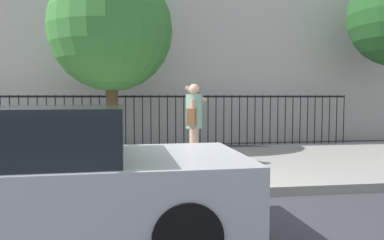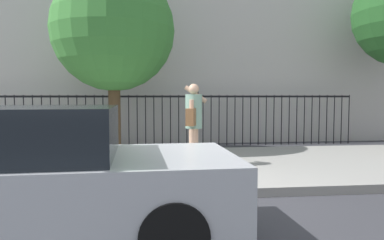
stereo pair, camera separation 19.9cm
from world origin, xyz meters
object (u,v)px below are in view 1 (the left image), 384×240
Objects in this scene: street_bench at (35,136)px; street_tree_near at (111,30)px; pedestrian_on_phone at (194,118)px; parked_hatchback at (41,179)px.

street_bench is 0.33× the size of street_tree_near.
pedestrian_on_phone is at bearing -54.30° from street_tree_near.
pedestrian_on_phone reaches higher than street_bench.
pedestrian_on_phone is 0.34× the size of street_tree_near.
parked_hatchback is 0.87× the size of street_tree_near.
pedestrian_on_phone is at bearing 57.90° from parked_hatchback.
parked_hatchback is at bearing -74.13° from street_bench.
street_tree_near is at bearing 31.89° from street_bench.
street_tree_near is at bearing 87.09° from parked_hatchback.
street_tree_near is at bearing 125.70° from pedestrian_on_phone.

